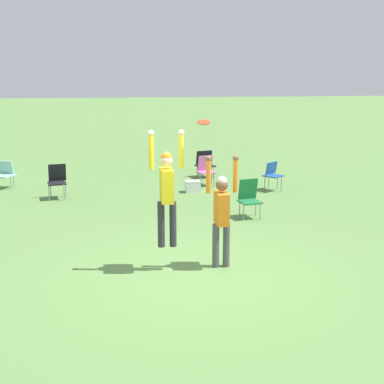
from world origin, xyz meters
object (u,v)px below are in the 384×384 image
(person_defending, at_px, (222,209))
(frisbee, at_px, (204,122))
(camping_chair_2, at_px, (4,173))
(camping_chair_5, at_px, (206,168))
(camping_chair_3, at_px, (273,173))
(camping_chair_4, at_px, (249,196))
(camping_chair_1, at_px, (205,162))
(cooler_box, at_px, (193,186))
(camping_chair_0, at_px, (57,179))
(person_jumping, at_px, (167,187))

(person_defending, xyz_separation_m, frisbee, (-0.33, -0.07, 1.51))
(camping_chair_2, distance_m, camping_chair_5, 5.94)
(camping_chair_3, distance_m, camping_chair_4, 3.03)
(camping_chair_2, height_order, camping_chair_3, camping_chair_3)
(person_defending, relative_size, camping_chair_1, 2.37)
(person_defending, relative_size, cooler_box, 4.77)
(camping_chair_0, bearing_deg, camping_chair_4, 139.74)
(frisbee, relative_size, camping_chair_1, 0.26)
(frisbee, height_order, camping_chair_0, frisbee)
(camping_chair_4, distance_m, cooler_box, 2.95)
(camping_chair_2, distance_m, camping_chair_3, 7.83)
(person_defending, bearing_deg, frisbee, -79.21)
(person_jumping, bearing_deg, cooler_box, -13.15)
(camping_chair_2, height_order, cooler_box, camping_chair_2)
(person_defending, height_order, camping_chair_1, person_defending)
(person_defending, distance_m, camping_chair_0, 6.65)
(frisbee, height_order, camping_chair_2, frisbee)
(camping_chair_3, height_order, camping_chair_5, camping_chair_5)
(person_defending, distance_m, camping_chair_5, 6.87)
(frisbee, distance_m, camping_chair_3, 6.93)
(person_jumping, height_order, camping_chair_0, person_jumping)
(camping_chair_2, bearing_deg, camping_chair_0, 162.97)
(camping_chair_3, distance_m, cooler_box, 2.33)
(person_jumping, height_order, camping_chair_4, person_jumping)
(camping_chair_4, bearing_deg, camping_chair_1, -99.31)
(person_jumping, relative_size, frisbee, 9.09)
(camping_chair_1, bearing_deg, camping_chair_3, 110.66)
(person_defending, relative_size, camping_chair_2, 2.55)
(camping_chair_3, xyz_separation_m, camping_chair_4, (-1.36, -2.71, 0.01))
(person_defending, xyz_separation_m, camping_chair_1, (1.03, 8.06, -0.57))
(person_defending, bearing_deg, person_jumping, -90.00)
(person_defending, xyz_separation_m, camping_chair_4, (1.28, 3.14, -0.54))
(frisbee, distance_m, cooler_box, 6.47)
(camping_chair_0, xyz_separation_m, camping_chair_3, (6.02, 0.14, -0.04))
(frisbee, distance_m, camping_chair_2, 8.99)
(camping_chair_0, distance_m, camping_chair_5, 4.37)
(camping_chair_3, bearing_deg, camping_chair_5, -65.06)
(frisbee, distance_m, camping_chair_4, 4.13)
(camping_chair_5, bearing_deg, camping_chair_4, 78.02)
(camping_chair_2, relative_size, camping_chair_3, 0.97)
(camping_chair_2, bearing_deg, camping_chair_1, -146.54)
(person_jumping, relative_size, camping_chair_4, 2.23)
(frisbee, bearing_deg, camping_chair_5, 80.18)
(camping_chair_2, xyz_separation_m, camping_chair_3, (7.70, -1.44, 0.05))
(cooler_box, bearing_deg, camping_chair_0, -176.80)
(camping_chair_0, distance_m, camping_chair_2, 2.31)
(person_defending, height_order, frisbee, frisbee)
(cooler_box, bearing_deg, camping_chair_4, -71.33)
(camping_chair_5, bearing_deg, camping_chair_3, 133.35)
(camping_chair_4, height_order, cooler_box, camping_chair_4)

